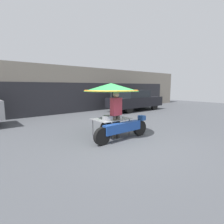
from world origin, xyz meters
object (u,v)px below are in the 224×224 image
object	(u,v)px
vendor_person	(116,112)
potted_plant	(148,101)
vendor_motorcycle_cart	(113,95)
parked_car	(135,100)

from	to	relation	value
vendor_person	potted_plant	distance (m)	10.58
vendor_person	potted_plant	xyz separation A→B (m)	(8.89, 5.72, -0.40)
vendor_motorcycle_cart	parked_car	xyz separation A→B (m)	(5.87, 4.37, -0.74)
vendor_motorcycle_cart	vendor_person	distance (m)	0.63
vendor_person	potted_plant	world-z (taller)	vendor_person
vendor_motorcycle_cart	parked_car	bearing A→B (deg)	36.66
parked_car	potted_plant	world-z (taller)	parked_car
vendor_person	potted_plant	bearing A→B (deg)	32.75
potted_plant	parked_car	bearing A→B (deg)	-159.39
vendor_person	vendor_motorcycle_cart	bearing A→B (deg)	83.60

